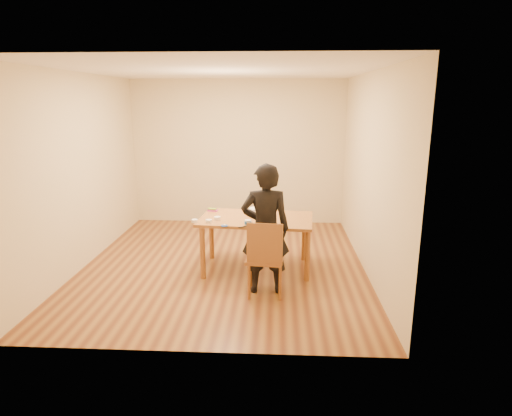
{
  "coord_description": "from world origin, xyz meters",
  "views": [
    {
      "loc": [
        0.77,
        -5.82,
        2.33
      ],
      "look_at": [
        0.47,
        -0.2,
        0.9
      ],
      "focal_mm": 30.0,
      "sensor_mm": 36.0,
      "label": 1
    }
  ],
  "objects_px": {
    "dining_chair": "(265,259)",
    "cake_plate": "(256,214)",
    "dining_table": "(256,219)",
    "person": "(265,229)",
    "cake": "(256,211)"
  },
  "relations": [
    {
      "from": "dining_table",
      "to": "cake",
      "type": "bearing_deg",
      "value": 97.38
    },
    {
      "from": "cake",
      "to": "dining_table",
      "type": "bearing_deg",
      "value": -87.22
    },
    {
      "from": "dining_chair",
      "to": "cake",
      "type": "xyz_separation_m",
      "value": [
        -0.16,
        0.93,
        0.35
      ]
    },
    {
      "from": "dining_table",
      "to": "dining_chair",
      "type": "relative_size",
      "value": 3.53
    },
    {
      "from": "cake",
      "to": "person",
      "type": "relative_size",
      "value": 0.13
    },
    {
      "from": "dining_table",
      "to": "person",
      "type": "bearing_deg",
      "value": -73.78
    },
    {
      "from": "cake_plate",
      "to": "person",
      "type": "relative_size",
      "value": 0.17
    },
    {
      "from": "dining_chair",
      "to": "person",
      "type": "height_order",
      "value": "person"
    },
    {
      "from": "dining_chair",
      "to": "cake_plate",
      "type": "distance_m",
      "value": 0.99
    },
    {
      "from": "dining_table",
      "to": "dining_chair",
      "type": "xyz_separation_m",
      "value": [
        0.15,
        -0.78,
        -0.28
      ]
    },
    {
      "from": "dining_table",
      "to": "cake",
      "type": "height_order",
      "value": "cake"
    },
    {
      "from": "dining_table",
      "to": "person",
      "type": "distance_m",
      "value": 0.75
    },
    {
      "from": "dining_table",
      "to": "person",
      "type": "height_order",
      "value": "person"
    },
    {
      "from": "dining_chair",
      "to": "person",
      "type": "xyz_separation_m",
      "value": [
        0.0,
        0.05,
        0.36
      ]
    },
    {
      "from": "person",
      "to": "dining_table",
      "type": "bearing_deg",
      "value": -82.65
    }
  ]
}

